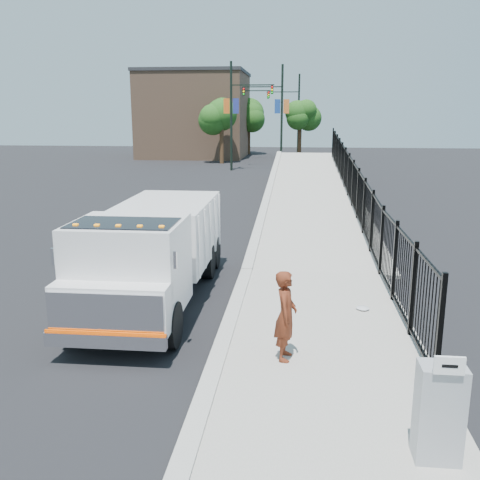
# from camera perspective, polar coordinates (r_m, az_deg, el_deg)

# --- Properties ---
(ground) EXTENTS (120.00, 120.00, 0.00)m
(ground) POSITION_cam_1_polar(r_m,az_deg,el_deg) (10.90, -1.30, -9.79)
(ground) COLOR black
(ground) RESTS_ON ground
(sidewalk) EXTENTS (3.55, 12.00, 0.12)m
(sidewalk) POSITION_cam_1_polar(r_m,az_deg,el_deg) (9.01, 9.62, -14.81)
(sidewalk) COLOR #9E998E
(sidewalk) RESTS_ON ground
(curb) EXTENTS (0.30, 12.00, 0.16)m
(curb) POSITION_cam_1_polar(r_m,az_deg,el_deg) (9.08, -2.98, -14.26)
(curb) COLOR #ADAAA3
(curb) RESTS_ON ground
(ramp) EXTENTS (3.95, 24.06, 3.19)m
(ramp) POSITION_cam_1_polar(r_m,az_deg,el_deg) (26.30, 7.86, 3.88)
(ramp) COLOR #9E998E
(ramp) RESTS_ON ground
(iron_fence) EXTENTS (0.10, 28.00, 1.80)m
(iron_fence) POSITION_cam_1_polar(r_m,az_deg,el_deg) (22.31, 11.87, 4.37)
(iron_fence) COLOR black
(iron_fence) RESTS_ON ground
(truck) EXTENTS (2.29, 6.79, 2.32)m
(truck) POSITION_cam_1_polar(r_m,az_deg,el_deg) (12.26, -9.33, -0.89)
(truck) COLOR black
(truck) RESTS_ON ground
(worker) EXTENTS (0.43, 0.61, 1.58)m
(worker) POSITION_cam_1_polar(r_m,az_deg,el_deg) (9.27, 4.90, -8.03)
(worker) COLOR #612614
(worker) RESTS_ON sidewalk
(utility_cabinet) EXTENTS (0.55, 0.40, 1.25)m
(utility_cabinet) POSITION_cam_1_polar(r_m,az_deg,el_deg) (7.24, 20.46, -16.88)
(utility_cabinet) COLOR gray
(utility_cabinet) RESTS_ON sidewalk
(arrow_sign) EXTENTS (0.35, 0.04, 0.22)m
(arrow_sign) POSITION_cam_1_polar(r_m,az_deg,el_deg) (6.72, 21.44, -12.35)
(arrow_sign) COLOR white
(arrow_sign) RESTS_ON utility_cabinet
(debris) EXTENTS (0.29, 0.29, 0.07)m
(debris) POSITION_cam_1_polar(r_m,az_deg,el_deg) (12.02, 12.96, -7.08)
(debris) COLOR silver
(debris) RESTS_ON sidewalk
(light_pole_0) EXTENTS (3.77, 0.22, 8.00)m
(light_pole_0) POSITION_cam_1_polar(r_m,az_deg,el_deg) (41.07, -0.51, 13.50)
(light_pole_0) COLOR black
(light_pole_0) RESTS_ON ground
(light_pole_1) EXTENTS (3.77, 0.22, 8.00)m
(light_pole_1) POSITION_cam_1_polar(r_m,az_deg,el_deg) (43.79, 4.07, 13.46)
(light_pole_1) COLOR black
(light_pole_1) RESTS_ON ground
(light_pole_2) EXTENTS (3.77, 0.22, 8.00)m
(light_pole_2) POSITION_cam_1_polar(r_m,az_deg,el_deg) (51.55, -0.05, 13.48)
(light_pole_2) COLOR black
(light_pole_2) RESTS_ON ground
(light_pole_3) EXTENTS (3.78, 0.22, 8.00)m
(light_pole_3) POSITION_cam_1_polar(r_m,az_deg,el_deg) (54.51, 5.94, 13.41)
(light_pole_3) COLOR black
(light_pole_3) RESTS_ON ground
(tree_0) EXTENTS (2.79, 2.79, 5.40)m
(tree_0) POSITION_cam_1_polar(r_m,az_deg,el_deg) (46.84, -1.99, 12.98)
(tree_0) COLOR #382314
(tree_0) RESTS_ON ground
(tree_1) EXTENTS (2.17, 2.17, 5.08)m
(tree_1) POSITION_cam_1_polar(r_m,az_deg,el_deg) (50.56, 6.44, 12.88)
(tree_1) COLOR #382314
(tree_1) RESTS_ON ground
(tree_2) EXTENTS (3.23, 3.23, 5.61)m
(tree_2) POSITION_cam_1_polar(r_m,az_deg,el_deg) (57.64, 0.94, 13.08)
(tree_2) COLOR #382314
(tree_2) RESTS_ON ground
(building) EXTENTS (10.00, 10.00, 8.00)m
(building) POSITION_cam_1_polar(r_m,az_deg,el_deg) (54.91, -4.78, 13.05)
(building) COLOR #8C664C
(building) RESTS_ON ground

